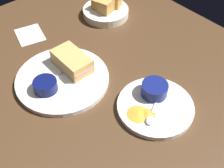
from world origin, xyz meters
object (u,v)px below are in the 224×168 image
object	(u,v)px
spoon_by_dark_ramekin	(57,76)
bread_basket_rear	(106,10)
spoon_by_gravy_ramekin	(151,117)
ramekin_dark_sauce	(45,85)
plate_chips_companion	(155,107)
plate_sandwich_main	(63,79)
sandwich_half_near	(72,61)
ramekin_light_gravy	(155,89)

from	to	relation	value
spoon_by_dark_ramekin	bread_basket_rear	xyz separation A→B (cm)	(-17.63, 34.52, 0.61)
spoon_by_gravy_ramekin	bread_basket_rear	world-z (taller)	bread_basket_rear
ramekin_dark_sauce	plate_chips_companion	world-z (taller)	ramekin_dark_sauce
plate_sandwich_main	sandwich_half_near	world-z (taller)	sandwich_half_near
sandwich_half_near	spoon_by_gravy_ramekin	xyz separation A→B (cm)	(30.19, 4.36, -2.04)
plate_chips_companion	bread_basket_rear	distance (cm)	49.06
bread_basket_rear	plate_sandwich_main	bearing A→B (deg)	-60.75
sandwich_half_near	ramekin_dark_sauce	xyz separation A→B (cm)	(2.79, -11.53, -0.62)
plate_sandwich_main	spoon_by_dark_ramekin	xyz separation A→B (cm)	(-1.03, -1.20, 1.16)
plate_sandwich_main	sandwich_half_near	xyz separation A→B (cm)	(-1.73, 5.17, 3.20)
spoon_by_gravy_ramekin	bread_basket_rear	distance (cm)	52.80
sandwich_half_near	spoon_by_dark_ramekin	distance (cm)	6.72
sandwich_half_near	spoon_by_dark_ramekin	xyz separation A→B (cm)	(0.69, -6.36, -2.04)
ramekin_dark_sauce	spoon_by_dark_ramekin	distance (cm)	5.75
bread_basket_rear	ramekin_light_gravy	bearing A→B (deg)	-22.11
spoon_by_dark_ramekin	spoon_by_gravy_ramekin	bearing A→B (deg)	19.98
plate_chips_companion	bread_basket_rear	size ratio (longest dim) A/B	1.23
ramekin_light_gravy	spoon_by_gravy_ramekin	distance (cm)	8.94
spoon_by_dark_ramekin	bread_basket_rear	bearing A→B (deg)	117.05
ramekin_dark_sauce	ramekin_light_gravy	size ratio (longest dim) A/B	0.92
sandwich_half_near	spoon_by_gravy_ramekin	bearing A→B (deg)	8.22
plate_sandwich_main	spoon_by_gravy_ramekin	size ratio (longest dim) A/B	3.05
plate_chips_companion	spoon_by_gravy_ramekin	world-z (taller)	spoon_by_gravy_ramekin
ramekin_dark_sauce	plate_chips_companion	xyz separation A→B (cm)	(25.20, 20.04, -2.58)
ramekin_dark_sauce	ramekin_light_gravy	world-z (taller)	ramekin_light_gravy
spoon_by_dark_ramekin	plate_chips_companion	distance (cm)	31.10
ramekin_light_gravy	bread_basket_rear	xyz separation A→B (cm)	(-41.66, 16.93, -1.05)
spoon_by_dark_ramekin	plate_chips_companion	world-z (taller)	spoon_by_dark_ramekin
spoon_by_dark_ramekin	bread_basket_rear	size ratio (longest dim) A/B	0.55
plate_sandwich_main	bread_basket_rear	xyz separation A→B (cm)	(-18.66, 33.32, 1.78)
spoon_by_dark_ramekin	spoon_by_gravy_ramekin	xyz separation A→B (cm)	(29.50, 10.72, 0.00)
plate_sandwich_main	plate_chips_companion	size ratio (longest dim) A/B	1.32
ramekin_dark_sauce	spoon_by_dark_ramekin	xyz separation A→B (cm)	(-2.10, 5.17, -1.42)
plate_sandwich_main	bread_basket_rear	bearing A→B (deg)	119.25
bread_basket_rear	sandwich_half_near	bearing A→B (deg)	-58.97
sandwich_half_near	bread_basket_rear	bearing A→B (deg)	121.03
plate_chips_companion	bread_basket_rear	bearing A→B (deg)	156.38
plate_sandwich_main	spoon_by_dark_ramekin	size ratio (longest dim) A/B	2.96
bread_basket_rear	plate_chips_companion	bearing A→B (deg)	-23.62
plate_chips_companion	spoon_by_gravy_ramekin	size ratio (longest dim) A/B	2.31
sandwich_half_near	ramekin_light_gravy	xyz separation A→B (cm)	(24.73, 11.23, -0.37)
sandwich_half_near	spoon_by_dark_ramekin	bearing A→B (deg)	-83.78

